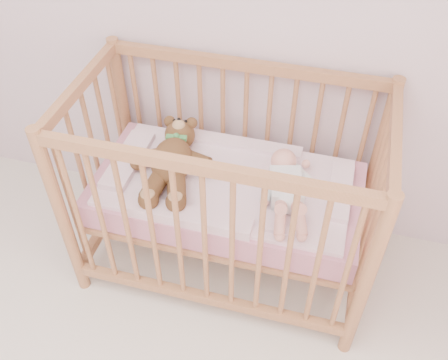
% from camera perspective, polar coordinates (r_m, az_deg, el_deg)
% --- Properties ---
extents(crib, '(1.36, 0.76, 1.00)m').
position_cam_1_polar(crib, '(2.30, 0.33, -1.31)').
color(crib, '#B6754D').
rests_on(crib, floor).
extents(mattress, '(1.22, 0.62, 0.13)m').
position_cam_1_polar(mattress, '(2.31, 0.32, -1.57)').
color(mattress, pink).
rests_on(mattress, crib).
extents(blanket, '(1.10, 0.58, 0.06)m').
position_cam_1_polar(blanket, '(2.26, 0.33, -0.24)').
color(blanket, '#F3A7BD').
rests_on(blanket, mattress).
extents(baby, '(0.38, 0.57, 0.13)m').
position_cam_1_polar(baby, '(2.16, 7.14, -0.48)').
color(baby, white).
rests_on(baby, blanket).
extents(teddy_bear, '(0.48, 0.63, 0.16)m').
position_cam_1_polar(teddy_bear, '(2.25, -5.98, 2.13)').
color(teddy_bear, brown).
rests_on(teddy_bear, blanket).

